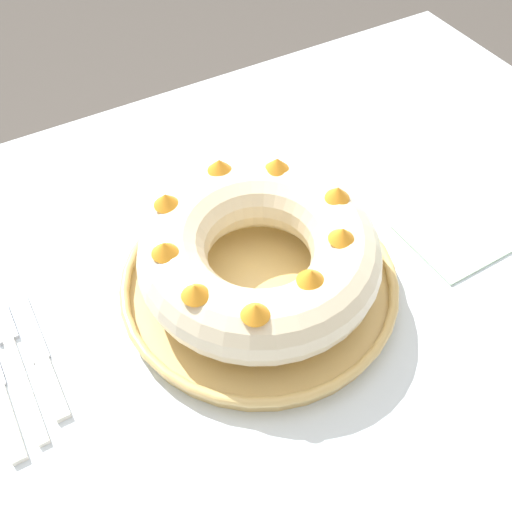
# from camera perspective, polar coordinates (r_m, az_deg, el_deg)

# --- Properties ---
(ground_plane) EXTENTS (8.00, 8.00, 0.00)m
(ground_plane) POSITION_cam_1_polar(r_m,az_deg,el_deg) (1.46, 0.33, -22.38)
(ground_plane) COLOR #4C4742
(dining_table) EXTENTS (1.31, 0.93, 0.78)m
(dining_table) POSITION_cam_1_polar(r_m,az_deg,el_deg) (0.84, 0.53, -7.95)
(dining_table) COLOR silver
(dining_table) RESTS_ON ground_plane
(serving_dish) EXTENTS (0.35, 0.35, 0.03)m
(serving_dish) POSITION_cam_1_polar(r_m,az_deg,el_deg) (0.75, 0.00, -2.78)
(serving_dish) COLOR tan
(serving_dish) RESTS_ON dining_table
(bundt_cake) EXTENTS (0.29, 0.29, 0.10)m
(bundt_cake) POSITION_cam_1_polar(r_m,az_deg,el_deg) (0.70, -0.01, 0.05)
(bundt_cake) COLOR beige
(bundt_cake) RESTS_ON serving_dish
(fork) EXTENTS (0.02, 0.20, 0.01)m
(fork) POSITION_cam_1_polar(r_m,az_deg,el_deg) (0.75, -21.96, -9.10)
(fork) COLOR white
(fork) RESTS_ON dining_table
(cake_knife) EXTENTS (0.02, 0.19, 0.01)m
(cake_knife) POSITION_cam_1_polar(r_m,az_deg,el_deg) (0.74, -19.65, -9.51)
(cake_knife) COLOR white
(cake_knife) RESTS_ON dining_table
(napkin) EXTENTS (0.17, 0.12, 0.00)m
(napkin) POSITION_cam_1_polar(r_m,az_deg,el_deg) (0.87, 19.43, 2.26)
(napkin) COLOR #B2D1B7
(napkin) RESTS_ON dining_table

